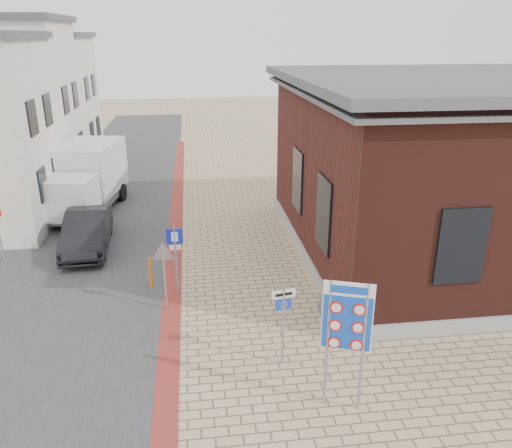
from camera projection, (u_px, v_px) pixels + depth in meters
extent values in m
plane|color=tan|center=(246.00, 373.00, 12.84)|extent=(120.00, 120.00, 0.00)
cube|color=#38383A|center=(110.00, 201.00, 26.07)|extent=(7.00, 60.00, 0.02)
cube|color=maroon|center=(175.00, 233.00, 21.86)|extent=(0.60, 40.00, 0.02)
cube|color=gray|center=(446.00, 242.00, 20.33)|extent=(12.15, 12.15, 0.50)
cube|color=#441B16|center=(457.00, 164.00, 19.17)|extent=(12.00, 12.00, 6.00)
cube|color=#4C4C51|center=(470.00, 79.00, 18.05)|extent=(13.00, 13.00, 0.30)
cube|color=#4C4C51|center=(468.00, 90.00, 18.19)|extent=(12.70, 12.70, 0.15)
cube|color=black|center=(324.00, 214.00, 15.91)|extent=(0.12, 1.60, 2.40)
cube|color=black|center=(298.00, 180.00, 19.62)|extent=(0.12, 1.60, 2.40)
cube|color=black|center=(462.00, 246.00, 13.48)|extent=(1.40, 0.12, 2.20)
cube|color=black|center=(43.00, 184.00, 21.16)|extent=(0.10, 1.10, 1.40)
cube|color=black|center=(56.00, 170.00, 23.39)|extent=(0.10, 1.10, 1.40)
cube|color=black|center=(32.00, 118.00, 20.17)|extent=(0.10, 1.10, 1.40)
cube|color=black|center=(47.00, 110.00, 22.39)|extent=(0.10, 1.10, 1.40)
cube|color=white|center=(4.00, 110.00, 26.62)|extent=(7.00, 6.00, 8.80)
cube|color=black|center=(73.00, 153.00, 26.72)|extent=(0.10, 1.10, 1.40)
cube|color=black|center=(81.00, 144.00, 28.95)|extent=(0.10, 1.10, 1.40)
cube|color=black|center=(65.00, 100.00, 25.73)|extent=(0.10, 1.10, 1.40)
cube|color=black|center=(75.00, 95.00, 27.95)|extent=(0.10, 1.10, 1.40)
cube|color=white|center=(36.00, 103.00, 32.33)|extent=(7.00, 6.00, 8.00)
cube|color=#4C4C51|center=(26.00, 35.00, 30.85)|extent=(7.40, 6.40, 0.30)
cube|color=black|center=(92.00, 133.00, 32.28)|extent=(0.10, 1.10, 1.40)
cube|color=black|center=(98.00, 126.00, 34.51)|extent=(0.10, 1.10, 1.40)
cube|color=black|center=(87.00, 88.00, 31.29)|extent=(0.10, 1.10, 1.40)
cube|color=black|center=(94.00, 85.00, 33.51)|extent=(0.10, 1.10, 1.40)
torus|color=slate|center=(330.00, 323.00, 14.54)|extent=(0.04, 0.60, 0.60)
torus|color=slate|center=(327.00, 318.00, 14.82)|extent=(0.04, 0.60, 0.60)
torus|color=slate|center=(325.00, 312.00, 15.10)|extent=(0.04, 0.60, 0.60)
torus|color=slate|center=(322.00, 307.00, 15.38)|extent=(0.04, 0.60, 0.60)
torus|color=slate|center=(320.00, 302.00, 15.66)|extent=(0.04, 0.60, 0.60)
cube|color=slate|center=(324.00, 320.00, 15.19)|extent=(0.08, 1.60, 0.04)
imported|color=black|center=(87.00, 231.00, 20.04)|extent=(1.88, 4.72, 1.53)
cube|color=slate|center=(87.00, 202.00, 24.39)|extent=(3.35, 6.33, 0.28)
cube|color=silver|center=(68.00, 198.00, 22.10)|extent=(2.63, 2.27, 1.78)
cube|color=black|center=(59.00, 196.00, 21.20)|extent=(2.10, 0.45, 0.89)
cube|color=silver|center=(91.00, 168.00, 24.81)|extent=(3.11, 4.38, 2.45)
cylinder|color=black|center=(48.00, 215.00, 22.80)|extent=(0.43, 0.93, 0.89)
cylinder|color=black|center=(99.00, 215.00, 22.70)|extent=(0.43, 0.93, 0.89)
cylinder|color=black|center=(78.00, 192.00, 26.13)|extent=(0.43, 0.93, 0.89)
cylinder|color=black|center=(122.00, 192.00, 26.03)|extent=(0.43, 0.93, 0.89)
cylinder|color=gray|center=(327.00, 345.00, 11.20)|extent=(0.07, 0.07, 3.25)
cylinder|color=gray|center=(363.00, 349.00, 11.05)|extent=(0.07, 0.07, 3.25)
cube|color=white|center=(347.00, 317.00, 10.84)|extent=(1.06, 0.41, 1.67)
cube|color=blue|center=(347.00, 317.00, 10.84)|extent=(1.02, 0.40, 1.63)
cube|color=white|center=(349.00, 289.00, 10.60)|extent=(1.02, 0.41, 0.31)
cylinder|color=gray|center=(283.00, 325.00, 12.83)|extent=(0.07, 0.07, 2.32)
cube|color=white|center=(284.00, 294.00, 12.51)|extent=(0.62, 0.15, 0.22)
cube|color=#0F38B7|center=(283.00, 305.00, 12.61)|extent=(0.42, 0.11, 0.28)
cylinder|color=gray|center=(176.00, 261.00, 16.37)|extent=(0.07, 0.07, 2.40)
cube|color=#0F20BF|center=(175.00, 236.00, 16.06)|extent=(0.53, 0.06, 0.53)
cube|color=white|center=(175.00, 247.00, 16.19)|extent=(0.39, 0.05, 0.17)
cylinder|color=gray|center=(165.00, 278.00, 15.43)|extent=(0.07, 0.07, 2.22)
cylinder|color=orange|center=(151.00, 273.00, 16.95)|extent=(0.11, 0.11, 1.12)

